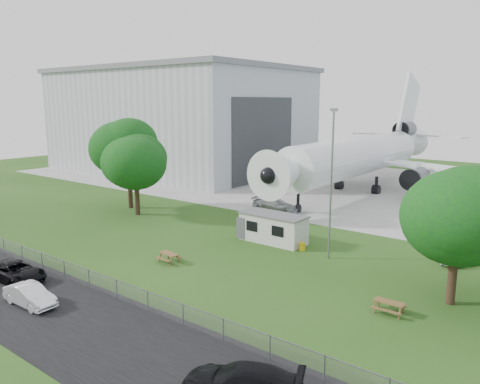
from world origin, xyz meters
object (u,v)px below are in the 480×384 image
Objects in this scene: hangar at (181,119)px; airliner at (361,154)px; site_cabin at (273,228)px; car_centre_sedan at (30,296)px; picnic_east at (389,313)px; picnic_west at (169,262)px.

hangar is 0.90× the size of airliner.
site_cabin is at bearing -35.70° from hangar.
site_cabin is 1.68× the size of car_centre_sedan.
car_centre_sedan reaches higher than picnic_east.
site_cabin is 10.41m from picnic_west.
picnic_east is at bearing 14.67° from picnic_west.
picnic_west and picnic_east have the same top height.
hangar is 6.36× the size of site_cabin.
picnic_east is at bearing -34.38° from hangar.
hangar reaches higher than car_centre_sedan.
hangar is 23.89× the size of picnic_east.
airliner is at bearing -0.22° from hangar.
site_cabin is at bearing 147.84° from picnic_east.
picnic_east is at bearing -30.27° from site_cabin.
site_cabin is at bearing -14.82° from car_centre_sedan.
site_cabin is 21.19m from car_centre_sedan.
site_cabin is (40.07, -28.80, -8.09)m from hangar.
hangar is 23.89× the size of picnic_west.
car_centre_sedan is (-0.47, -49.34, -4.61)m from airliner.
picnic_east is (13.72, -8.01, -1.31)m from site_cabin.
site_cabin reaches higher than car_centre_sedan.
picnic_east is (17.24, 1.70, 0.00)m from picnic_west.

